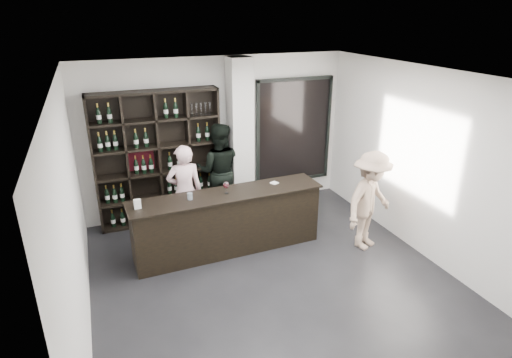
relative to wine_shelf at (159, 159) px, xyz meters
name	(u,v)px	position (x,y,z in m)	size (l,w,h in m)	color
floor	(275,283)	(1.15, -2.57, -1.20)	(5.00, 5.50, 0.01)	black
wine_shelf	(159,159)	(0.00, 0.00, 0.00)	(2.20, 0.35, 2.40)	black
structural_column	(240,138)	(1.50, -0.10, 0.25)	(0.40, 0.40, 2.90)	silver
glass_panel	(294,131)	(2.70, 0.12, 0.20)	(1.60, 0.08, 2.10)	black
tasting_counter	(228,222)	(0.80, -1.47, -0.70)	(3.05, 0.64, 1.00)	black
taster_pink	(185,192)	(0.29, -0.72, -0.39)	(0.59, 0.39, 1.62)	#F6C7CC
taster_black	(219,171)	(1.05, -0.17, -0.31)	(0.87, 0.68, 1.78)	black
customer	(370,201)	(2.95, -2.17, -0.38)	(1.06, 0.61, 1.64)	tan
wine_glass	(226,187)	(0.79, -1.46, -0.09)	(0.09, 0.09, 0.22)	white
spit_cup	(190,196)	(0.21, -1.48, -0.14)	(0.08, 0.08, 0.10)	silver
napkin_stack	(274,183)	(1.64, -1.35, -0.19)	(0.11, 0.11, 0.02)	white
card_stand	(137,204)	(-0.56, -1.52, -0.12)	(0.10, 0.05, 0.14)	white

